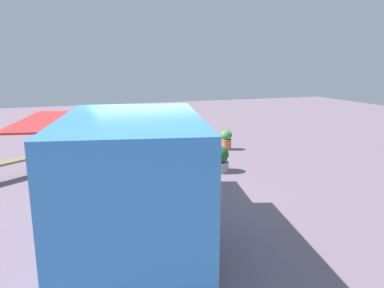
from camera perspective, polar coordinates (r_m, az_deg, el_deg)
ground_plane at (r=8.63m, az=-5.86°, el=-8.65°), size 40.00×40.00×0.00m
food_truck at (r=6.95m, az=-8.88°, el=-4.64°), size 3.65×5.46×2.25m
person_customer at (r=11.32m, az=-7.24°, el=-1.69°), size 0.58×0.79×0.90m
planter_flowering_near at (r=13.37m, az=5.29°, el=0.75°), size 0.42×0.42×0.71m
planter_flowering_side at (r=10.69m, az=4.12°, el=-2.33°), size 0.61×0.61×0.75m
plaza_bench at (r=11.17m, az=-26.42°, el=-2.99°), size 1.53×1.22×0.50m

